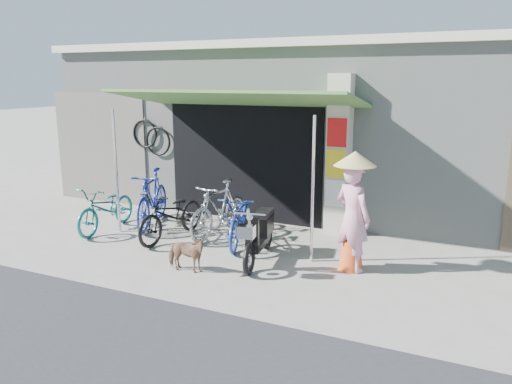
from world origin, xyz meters
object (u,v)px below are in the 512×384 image
at_px(bike_teal, 107,208).
at_px(nun, 353,213).
at_px(bike_silver, 219,209).
at_px(street_dog, 186,254).
at_px(bike_navy, 241,219).
at_px(moped, 260,235).
at_px(bike_black, 172,215).
at_px(bike_blue, 152,198).

distance_m(bike_teal, nun, 4.87).
bearing_deg(bike_silver, nun, -6.28).
bearing_deg(bike_teal, nun, -5.78).
xyz_separation_m(bike_silver, street_dog, (0.42, -1.82, -0.24)).
distance_m(bike_navy, nun, 2.20).
xyz_separation_m(bike_teal, moped, (3.39, -0.28, -0.01)).
height_order(bike_black, bike_silver, bike_silver).
xyz_separation_m(bike_navy, nun, (2.11, -0.44, 0.45)).
xyz_separation_m(bike_navy, moped, (0.66, -0.65, -0.02)).
relative_size(street_dog, nun, 0.36).
relative_size(bike_teal, bike_navy, 0.98).
bearing_deg(nun, street_dog, 52.36).
bearing_deg(bike_silver, moped, -28.02).
bearing_deg(street_dog, bike_silver, 7.30).
bearing_deg(bike_teal, moped, -9.74).
distance_m(bike_black, moped, 1.95).
distance_m(bike_black, bike_navy, 1.30).
relative_size(moped, nun, 0.91).
bearing_deg(bike_navy, bike_black, 177.66).
distance_m(bike_teal, moped, 3.40).
relative_size(bike_navy, moped, 1.04).
bearing_deg(bike_teal, bike_navy, 2.71).
bearing_deg(bike_blue, street_dog, -62.20).
distance_m(bike_black, bike_silver, 0.87).
xyz_separation_m(bike_black, moped, (1.92, -0.35, -0.03)).
bearing_deg(bike_navy, bike_teal, 172.09).
height_order(bike_silver, moped, bike_silver).
xyz_separation_m(bike_blue, nun, (4.23, -0.71, 0.35)).
bearing_deg(street_dog, nun, -68.81).
bearing_deg(nun, bike_silver, 11.52).
height_order(bike_black, moped, moped).
distance_m(bike_silver, bike_navy, 0.63).
bearing_deg(bike_black, moped, -5.29).
height_order(bike_teal, bike_navy, bike_navy).
relative_size(bike_black, bike_navy, 1.01).
relative_size(bike_blue, bike_silver, 1.09).
xyz_separation_m(bike_silver, moped, (1.23, -0.89, -0.08)).
height_order(bike_black, street_dog, bike_black).
distance_m(bike_silver, nun, 2.80).
relative_size(bike_navy, street_dog, 2.61).
bearing_deg(bike_blue, moped, -37.16).
bearing_deg(bike_black, bike_blue, 151.39).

